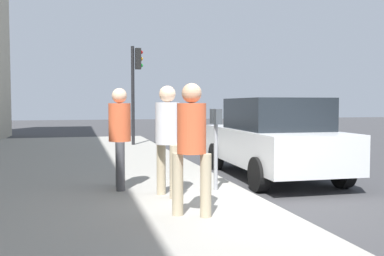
{
  "coord_description": "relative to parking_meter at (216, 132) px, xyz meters",
  "views": [
    {
      "loc": [
        -5.99,
        2.81,
        1.64
      ],
      "look_at": [
        1.06,
        0.94,
        1.23
      ],
      "focal_mm": 39.97,
      "sensor_mm": 36.0,
      "label": 1
    }
  ],
  "objects": [
    {
      "name": "parked_sedan_near",
      "position": [
        1.65,
        -1.87,
        -0.27
      ],
      "size": [
        4.45,
        2.07,
        1.77
      ],
      "color": "silver",
      "rests_on": "ground_plane"
    },
    {
      "name": "parking_officer",
      "position": [
        0.53,
        1.6,
        0.03
      ],
      "size": [
        0.54,
        0.39,
        1.77
      ],
      "rotation": [
        0.0,
        0.0,
        -1.63
      ],
      "color": "#47474C",
      "rests_on": "sidewalk_slab"
    },
    {
      "name": "ground_plane",
      "position": [
        -1.02,
        -0.52,
        -1.17
      ],
      "size": [
        80.0,
        80.0,
        0.0
      ],
      "primitive_type": "plane",
      "color": "#38383A",
      "rests_on": "ground"
    },
    {
      "name": "parking_meter",
      "position": [
        0.0,
        0.0,
        0.0
      ],
      "size": [
        0.36,
        0.12,
        1.41
      ],
      "color": "gray",
      "rests_on": "sidewalk_slab"
    },
    {
      "name": "sidewalk_slab",
      "position": [
        -1.02,
        2.48,
        -1.09
      ],
      "size": [
        28.0,
        6.0,
        0.15
      ],
      "primitive_type": "cube",
      "color": "gray",
      "rests_on": "ground_plane"
    },
    {
      "name": "pedestrian_at_meter",
      "position": [
        -0.29,
        0.91,
        0.04
      ],
      "size": [
        0.51,
        0.39,
        1.79
      ],
      "rotation": [
        0.0,
        0.0,
        -1.2
      ],
      "color": "tan",
      "rests_on": "sidewalk_slab"
    },
    {
      "name": "pedestrian_bystander",
      "position": [
        -1.57,
        0.85,
        0.03
      ],
      "size": [
        0.39,
        0.49,
        1.77
      ],
      "rotation": [
        0.0,
        0.0,
        -0.5
      ],
      "color": "tan",
      "rests_on": "sidewalk_slab"
    },
    {
      "name": "traffic_signal",
      "position": [
        8.69,
        0.26,
        1.41
      ],
      "size": [
        0.24,
        0.44,
        3.6
      ],
      "color": "black",
      "rests_on": "sidewalk_slab"
    }
  ]
}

